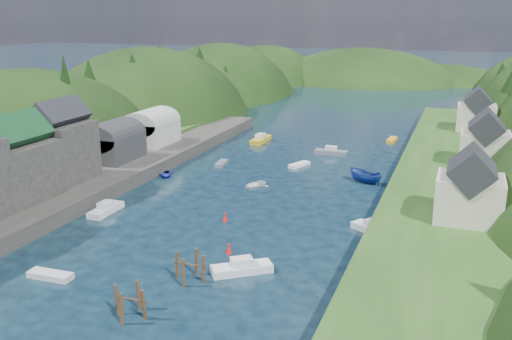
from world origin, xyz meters
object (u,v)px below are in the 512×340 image
at_px(piling_cluster_near, 130,305).
at_px(piling_cluster_far, 190,270).
at_px(channel_buoy_near, 229,249).
at_px(channel_buoy_far, 225,217).

bearing_deg(piling_cluster_near, piling_cluster_far, 77.79).
height_order(piling_cluster_far, channel_buoy_near, piling_cluster_far).
bearing_deg(piling_cluster_near, channel_buoy_far, 93.50).
xyz_separation_m(piling_cluster_near, channel_buoy_far, (-1.43, 23.44, -0.59)).
distance_m(piling_cluster_near, piling_cluster_far, 7.89).
relative_size(channel_buoy_near, channel_buoy_far, 1.00).
bearing_deg(piling_cluster_far, channel_buoy_near, 81.59).
bearing_deg(channel_buoy_far, channel_buoy_near, -64.49).
bearing_deg(piling_cluster_near, channel_buoy_near, 79.59).
height_order(channel_buoy_near, channel_buoy_far, same).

